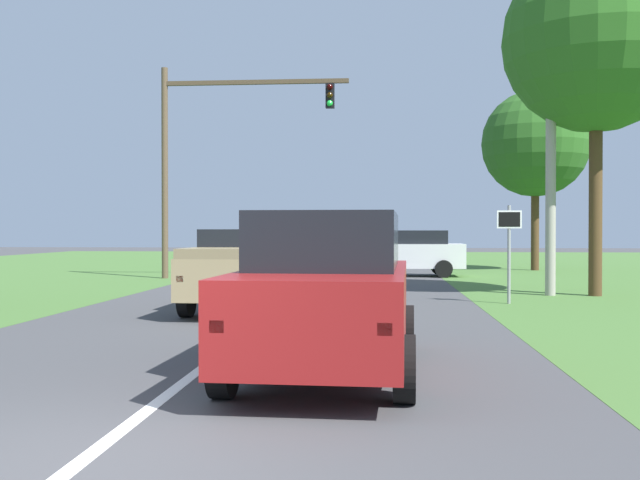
{
  "coord_description": "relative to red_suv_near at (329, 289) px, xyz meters",
  "views": [
    {
      "loc": [
        2.33,
        -5.55,
        1.81
      ],
      "look_at": [
        0.49,
        16.99,
        1.52
      ],
      "focal_mm": 41.49,
      "sensor_mm": 36.0,
      "label": 1
    }
  ],
  "objects": [
    {
      "name": "lane_centre_stripe",
      "position": [
        -1.68,
        -2.45,
        -1.05
      ],
      "size": [
        0.16,
        42.76,
        0.01
      ],
      "primitive_type": "cube",
      "color": "white",
      "rests_on": "ground_plane"
    },
    {
      "name": "utility_pole_right",
      "position": [
        5.38,
        11.6,
        3.43
      ],
      "size": [
        0.28,
        0.28,
        8.98
      ],
      "primitive_type": "cylinder",
      "color": "#9E998E",
      "rests_on": "ground_plane"
    },
    {
      "name": "pickup_truck_lead",
      "position": [
        -2.37,
        7.25,
        -0.1
      ],
      "size": [
        2.25,
        5.58,
        1.84
      ],
      "color": "tan",
      "rests_on": "ground_plane"
    },
    {
      "name": "keep_moving_sign",
      "position": [
        3.82,
        9.11,
        0.5
      ],
      "size": [
        0.6,
        0.09,
        2.43
      ],
      "color": "gray",
      "rests_on": "ground_plane"
    },
    {
      "name": "traffic_light",
      "position": [
        -5.69,
        17.96,
        4.15
      ],
      "size": [
        7.07,
        0.4,
        7.95
      ],
      "color": "brown",
      "rests_on": "ground_plane"
    },
    {
      "name": "red_suv_near",
      "position": [
        0.0,
        0.0,
        0.0
      ],
      "size": [
        2.32,
        5.0,
        2.03
      ],
      "color": "maroon",
      "rests_on": "ground_plane"
    },
    {
      "name": "oak_tree_right",
      "position": [
        7.68,
        24.9,
        4.7
      ],
      "size": [
        4.84,
        4.84,
        8.2
      ],
      "color": "#4C351E",
      "rests_on": "ground_plane"
    },
    {
      "name": "ground_plane",
      "position": [
        -1.68,
        8.55,
        -1.06
      ],
      "size": [
        120.0,
        120.0,
        0.0
      ],
      "primitive_type": "plane",
      "color": "#424244"
    },
    {
      "name": "extra_tree_1",
      "position": [
        6.58,
        11.56,
        6.01
      ],
      "size": [
        5.12,
        5.12,
        9.64
      ],
      "color": "#4C351E",
      "rests_on": "ground_plane"
    },
    {
      "name": "crossing_suv_far",
      "position": [
        1.71,
        20.06,
        -0.1
      ],
      "size": [
        4.55,
        2.11,
        1.82
      ],
      "color": "silver",
      "rests_on": "ground_plane"
    }
  ]
}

